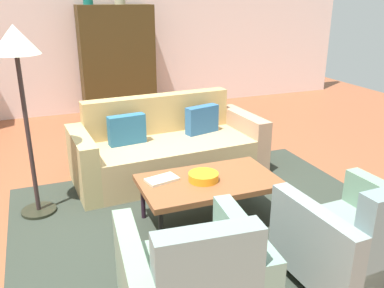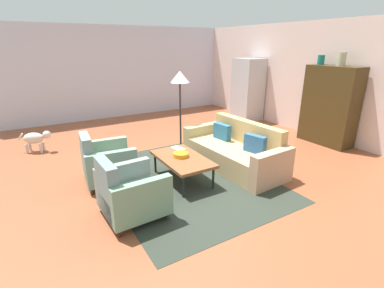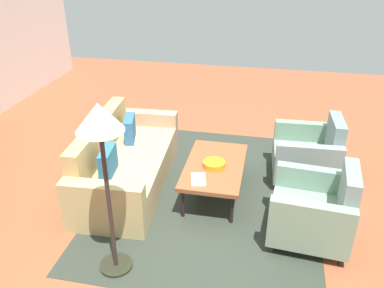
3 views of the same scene
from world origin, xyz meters
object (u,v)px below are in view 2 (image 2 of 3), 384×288
object	(u,v)px
book_stack	(178,149)
cabinet	(330,106)
armchair_left	(105,164)
vase_tall	(321,60)
armchair_right	(128,194)
floor_lamp	(180,84)
refrigerator	(248,90)
couch	(236,152)
dog	(36,138)
vase_round	(342,59)
fruit_bowl	(181,155)
coffee_table	(182,159)

from	to	relation	value
book_stack	cabinet	xyz separation A→B (m)	(0.41, 3.78, 0.47)
armchair_left	vase_tall	bearing A→B (deg)	92.33
armchair_left	vase_tall	size ratio (longest dim) A/B	4.08
armchair_right	vase_tall	world-z (taller)	vase_tall
cabinet	floor_lamp	xyz separation A→B (m)	(-1.45, -3.16, 0.54)
armchair_right	refrigerator	xyz separation A→B (m)	(-3.30, 4.96, 0.58)
couch	dog	size ratio (longest dim) A/B	3.30
vase_round	cabinet	bearing A→B (deg)	177.29
fruit_bowl	coffee_table	bearing A→B (deg)	-0.00
armchair_left	fruit_bowl	xyz separation A→B (m)	(0.55, 1.17, 0.11)
armchair_right	dog	xyz separation A→B (m)	(-3.44, -0.92, -0.03)
vase_tall	armchair_right	bearing A→B (deg)	-78.99
fruit_bowl	book_stack	size ratio (longest dim) A/B	0.87
coffee_table	book_stack	size ratio (longest dim) A/B	3.96
couch	dog	bearing A→B (deg)	45.67
vase_round	dog	size ratio (longest dim) A/B	0.44
vase_round	couch	bearing A→B (deg)	-92.60
fruit_bowl	dog	size ratio (longest dim) A/B	0.40
refrigerator	floor_lamp	xyz separation A→B (m)	(1.27, -3.05, 0.52)
couch	book_stack	size ratio (longest dim) A/B	7.11
cabinet	vase_round	bearing A→B (deg)	-2.71
book_stack	floor_lamp	bearing A→B (deg)	149.23
cabinet	coffee_table	bearing A→B (deg)	-90.26
armchair_left	floor_lamp	world-z (taller)	floor_lamp
floor_lamp	dog	world-z (taller)	floor_lamp
coffee_table	armchair_right	size ratio (longest dim) A/B	1.36
refrigerator	couch	bearing A→B (deg)	-44.14
fruit_bowl	vase_tall	distance (m)	4.17
armchair_right	armchair_left	bearing A→B (deg)	177.42
coffee_table	book_stack	distance (m)	0.41
vase_round	book_stack	bearing A→B (deg)	-97.67
refrigerator	dog	world-z (taller)	refrigerator
armchair_left	vase_tall	world-z (taller)	vase_tall
coffee_table	vase_round	size ratio (longest dim) A/B	4.15
book_stack	dog	xyz separation A→B (m)	(-2.44, -2.21, -0.12)
refrigerator	cabinet	bearing A→B (deg)	2.21
armchair_right	fruit_bowl	bearing A→B (deg)	116.77
cabinet	vase_round	size ratio (longest dim) A/B	6.23
armchair_left	cabinet	distance (m)	5.14
floor_lamp	armchair_left	bearing A→B (deg)	-66.70
couch	cabinet	xyz separation A→B (m)	(0.02, 2.72, 0.61)
book_stack	vase_tall	size ratio (longest dim) A/B	1.40
armchair_right	coffee_table	bearing A→B (deg)	114.77
couch	refrigerator	distance (m)	3.80
couch	armchair_left	xyz separation A→B (m)	(-0.60, -2.35, 0.06)
vase_tall	book_stack	bearing A→B (deg)	-90.12
refrigerator	floor_lamp	distance (m)	3.35
coffee_table	armchair_left	xyz separation A→B (m)	(-0.61, -1.17, -0.04)
book_stack	cabinet	world-z (taller)	cabinet
fruit_bowl	vase_round	bearing A→B (deg)	87.50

